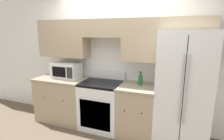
{
  "coord_description": "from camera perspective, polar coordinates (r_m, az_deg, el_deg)",
  "views": [
    {
      "loc": [
        1.07,
        -2.54,
        1.83
      ],
      "look_at": [
        0.0,
        0.31,
        1.15
      ],
      "focal_mm": 28.0,
      "sensor_mm": 36.0,
      "label": 1
    }
  ],
  "objects": [
    {
      "name": "lower_cabinets_left",
      "position": [
        3.83,
        -15.62,
        -9.04
      ],
      "size": [
        1.04,
        0.64,
        0.9
      ],
      "color": "tan",
      "rests_on": "ground_plane"
    },
    {
      "name": "refrigerator",
      "position": [
        3.02,
        22.04,
        -5.77
      ],
      "size": [
        0.81,
        0.73,
        1.86
      ],
      "color": "white",
      "rests_on": "ground_plane"
    },
    {
      "name": "microwave",
      "position": [
        3.66,
        -14.66,
        -0.09
      ],
      "size": [
        0.55,
        0.36,
        0.31
      ],
      "color": "white",
      "rests_on": "lower_cabinets_left"
    },
    {
      "name": "ground_plane",
      "position": [
        3.31,
        -2.03,
        -21.09
      ],
      "size": [
        12.0,
        12.0,
        0.0
      ],
      "primitive_type": "plane",
      "color": "brown"
    },
    {
      "name": "lower_cabinets_right",
      "position": [
        3.22,
        8.14,
        -12.94
      ],
      "size": [
        0.65,
        0.64,
        0.9
      ],
      "color": "tan",
      "rests_on": "ground_plane"
    },
    {
      "name": "bottle",
      "position": [
        3.1,
        9.3,
        -3.18
      ],
      "size": [
        0.07,
        0.07,
        0.24
      ],
      "color": "#195928",
      "rests_on": "lower_cabinets_right"
    },
    {
      "name": "wall_back",
      "position": [
        3.33,
        1.9,
        5.81
      ],
      "size": [
        8.0,
        0.39,
        2.6
      ],
      "color": "white",
      "rests_on": "ground_plane"
    },
    {
      "name": "oven_range",
      "position": [
        3.41,
        -3.38,
        -11.23
      ],
      "size": [
        0.74,
        0.65,
        1.06
      ],
      "color": "white",
      "rests_on": "ground_plane"
    }
  ]
}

